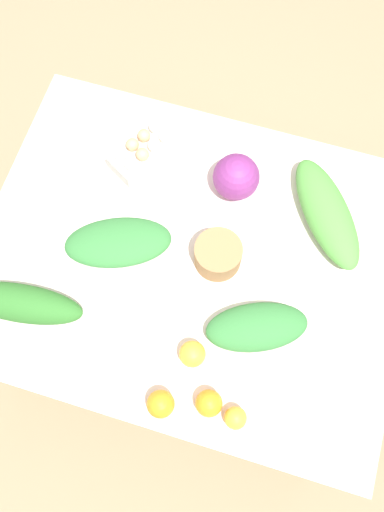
{
  "coord_description": "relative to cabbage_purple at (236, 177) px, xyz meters",
  "views": [
    {
      "loc": [
        0.17,
        -0.58,
        2.4
      ],
      "look_at": [
        0.0,
        0.0,
        0.75
      ],
      "focal_mm": 40.0,
      "sensor_mm": 36.0,
      "label": 1
    }
  ],
  "objects": [
    {
      "name": "cabbage_purple",
      "position": [
        0.0,
        0.0,
        0.0
      ],
      "size": [
        0.15,
        0.15,
        0.15
      ],
      "primitive_type": "sphere",
      "color": "#7A2D75",
      "rests_on": "dining_table"
    },
    {
      "name": "greens_bunch_scallion",
      "position": [
        -0.29,
        -0.3,
        -0.04
      ],
      "size": [
        0.37,
        0.28,
        0.07
      ],
      "primitive_type": "ellipsoid",
      "rotation": [
        0.0,
        0.0,
        0.39
      ],
      "color": "#337538",
      "rests_on": "dining_table"
    },
    {
      "name": "orange_0",
      "position": [
        0.19,
        -0.7,
        -0.04
      ],
      "size": [
        0.06,
        0.06,
        0.06
      ],
      "primitive_type": "sphere",
      "color": "#F9A833",
      "rests_on": "dining_table"
    },
    {
      "name": "greens_bunch_dandelion",
      "position": [
        0.18,
        -0.44,
        -0.03
      ],
      "size": [
        0.33,
        0.25,
        0.08
      ],
      "primitive_type": "ellipsoid",
      "rotation": [
        0.0,
        0.0,
        0.42
      ],
      "color": "#337538",
      "rests_on": "dining_table"
    },
    {
      "name": "orange_2",
      "position": [
        -0.02,
        -0.73,
        -0.03
      ],
      "size": [
        0.08,
        0.08,
        0.08
      ],
      "primitive_type": "sphere",
      "color": "orange",
      "rests_on": "dining_table"
    },
    {
      "name": "ground_plane",
      "position": [
        -0.06,
        -0.27,
        -0.8
      ],
      "size": [
        8.0,
        8.0,
        0.0
      ],
      "primitive_type": "plane",
      "color": "#937A5B"
    },
    {
      "name": "paper_bag",
      "position": [
        0.02,
        -0.26,
        -0.03
      ],
      "size": [
        0.15,
        0.15,
        0.09
      ],
      "primitive_type": "cylinder",
      "color": "#997047",
      "rests_on": "dining_table"
    },
    {
      "name": "egg_carton",
      "position": [
        -0.32,
        0.03,
        -0.03
      ],
      "size": [
        0.21,
        0.26,
        0.09
      ],
      "rotation": [
        0.0,
        0.0,
        4.19
      ],
      "color": "#B7B7B2",
      "rests_on": "dining_table"
    },
    {
      "name": "greens_bunch_beet_tops",
      "position": [
        -0.5,
        -0.57,
        -0.02
      ],
      "size": [
        0.39,
        0.16,
        0.1
      ],
      "primitive_type": "ellipsoid",
      "rotation": [
        0.0,
        0.0,
        0.12
      ],
      "color": "#2D6B28",
      "rests_on": "dining_table"
    },
    {
      "name": "dining_table",
      "position": [
        -0.06,
        -0.27,
        -0.16
      ],
      "size": [
        1.33,
        1.04,
        0.73
      ],
      "color": "silver",
      "rests_on": "ground_plane"
    },
    {
      "name": "greens_bunch_kale",
      "position": [
        0.3,
        -0.02,
        -0.03
      ],
      "size": [
        0.34,
        0.4,
        0.09
      ],
      "primitive_type": "ellipsoid",
      "rotation": [
        0.0,
        0.0,
        2.18
      ],
      "color": "#4C933D",
      "rests_on": "dining_table"
    },
    {
      "name": "orange_3",
      "position": [
        0.03,
        -0.57,
        -0.04
      ],
      "size": [
        0.08,
        0.08,
        0.08
      ],
      "primitive_type": "sphere",
      "color": "#F9A833",
      "rests_on": "dining_table"
    },
    {
      "name": "orange_1",
      "position": [
        0.11,
        -0.68,
        -0.04
      ],
      "size": [
        0.08,
        0.08,
        0.08
      ],
      "primitive_type": "sphere",
      "color": "orange",
      "rests_on": "dining_table"
    }
  ]
}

